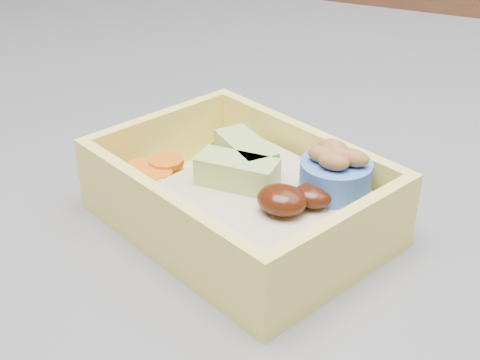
% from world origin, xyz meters
% --- Properties ---
extents(bento_box, '(0.19, 0.17, 0.06)m').
position_xyz_m(bento_box, '(0.10, -0.16, 0.94)').
color(bento_box, '#F2DE64').
rests_on(bento_box, island).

